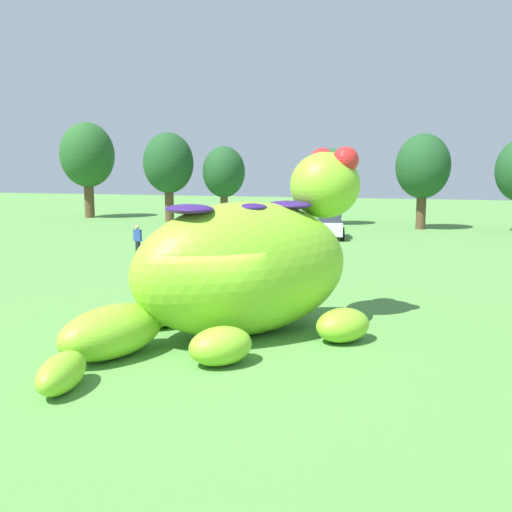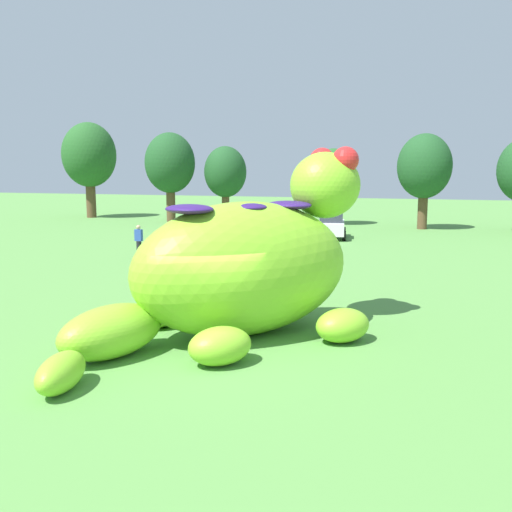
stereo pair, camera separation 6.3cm
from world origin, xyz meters
The scene contains 15 objects.
ground_plane centered at (0.00, 0.00, 0.00)m, with size 160.00×160.00×0.00m, color #568E42.
giant_inflatable_creature centered at (0.26, 1.44, 1.90)m, with size 7.26×9.70×5.20m.
car_red centered at (-10.44, 24.78, 0.86)m, with size 2.46×4.33×1.72m.
car_orange centered at (-6.20, 23.60, 0.86)m, with size 2.52×4.35×1.72m.
car_white centered at (-1.73, 24.37, 0.86)m, with size 2.45×4.33×1.72m.
tree_far_left centered at (-26.87, 33.75, 5.89)m, with size 5.07×5.07×9.00m.
tree_left centered at (-17.58, 32.21, 5.08)m, with size 4.38×4.38×7.77m.
tree_mid_left centered at (-13.03, 33.86, 4.32)m, with size 3.72×3.72×6.61m.
tree_centre_left centered at (-3.49, 33.95, 4.12)m, with size 3.55×3.55×6.30m.
tree_centre centered at (3.81, 32.53, 4.77)m, with size 4.11×4.11×7.29m.
spectator_near_inflatable centered at (-8.27, 18.11, 0.85)m, with size 0.38×0.26×1.71m.
spectator_mid_field centered at (-8.17, 20.42, 0.85)m, with size 0.38×0.26×1.71m.
spectator_by_cars centered at (-9.61, 12.79, 0.85)m, with size 0.38×0.26×1.71m.
spectator_wandering centered at (-6.92, 11.94, 0.85)m, with size 0.38×0.26×1.71m.
spectator_far_side centered at (-1.29, 18.10, 0.85)m, with size 0.38×0.26×1.71m.
Camera 2 is at (5.40, -13.00, 4.53)m, focal length 39.74 mm.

